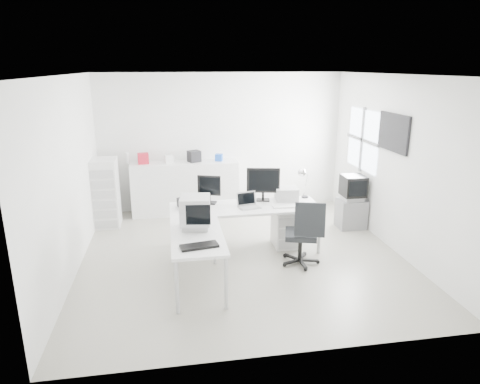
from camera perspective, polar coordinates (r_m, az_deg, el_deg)
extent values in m
cube|color=beige|center=(6.94, 0.28, -8.40)|extent=(5.00, 5.00, 0.01)
cube|color=white|center=(6.30, 0.31, 15.37)|extent=(5.00, 5.00, 0.01)
cube|color=silver|center=(8.90, -2.46, 6.64)|extent=(5.00, 0.02, 2.80)
cube|color=silver|center=(6.55, -21.82, 1.84)|extent=(0.02, 5.00, 2.80)
cube|color=silver|center=(7.32, 19.99, 3.48)|extent=(0.02, 5.00, 2.80)
cube|color=silver|center=(7.24, 6.08, -4.86)|extent=(0.40, 0.50, 0.60)
cube|color=black|center=(6.87, -6.47, -1.44)|extent=(0.47, 0.41, 0.14)
cube|color=silver|center=(6.89, 6.23, -1.92)|extent=(0.45, 0.14, 0.02)
sphere|color=silver|center=(7.01, 8.49, -1.51)|extent=(0.05, 0.05, 0.05)
cube|color=#ABABAB|center=(7.22, 6.24, -0.23)|extent=(0.40, 0.36, 0.21)
cube|color=black|center=(5.39, -5.46, -7.18)|extent=(0.50, 0.27, 0.03)
cube|color=slate|center=(8.26, 14.59, -2.80)|extent=(0.50, 0.41, 0.54)
cube|color=silver|center=(8.78, -7.31, 0.57)|extent=(2.13, 0.53, 1.07)
cube|color=#B3192B|center=(8.64, -12.79, 4.38)|extent=(0.23, 0.21, 0.21)
cube|color=silver|center=(8.63, -9.45, 4.38)|extent=(0.18, 0.16, 0.15)
cube|color=black|center=(8.64, -6.14, 4.76)|extent=(0.29, 0.28, 0.23)
cube|color=blue|center=(8.69, -2.83, 4.62)|extent=(0.17, 0.16, 0.14)
cylinder|color=silver|center=(8.70, -14.75, 4.38)|extent=(0.07, 0.07, 0.22)
cube|color=silver|center=(8.35, -17.44, -0.11)|extent=(0.45, 0.54, 1.29)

